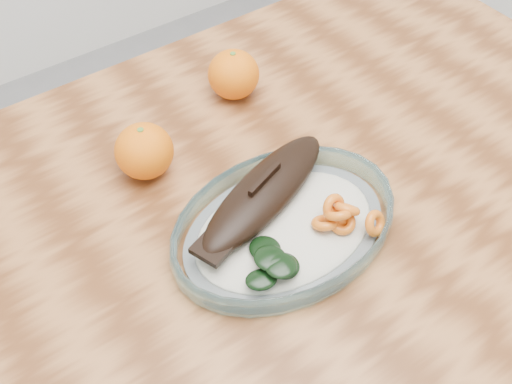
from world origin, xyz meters
TOP-DOWN VIEW (x-y plane):
  - dining_table at (0.00, 0.00)m, footprint 1.20×0.80m
  - plated_meal at (0.01, -0.02)m, footprint 0.53×0.52m
  - orange_left at (-0.08, 0.17)m, footprint 0.08×0.08m
  - orange_right at (0.10, 0.23)m, footprint 0.08×0.08m

SIDE VIEW (x-z plane):
  - dining_table at x=0.00m, z-range 0.28..1.03m
  - plated_meal at x=0.01m, z-range 0.73..0.81m
  - orange_right at x=0.10m, z-range 0.75..0.83m
  - orange_left at x=-0.08m, z-range 0.75..0.83m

